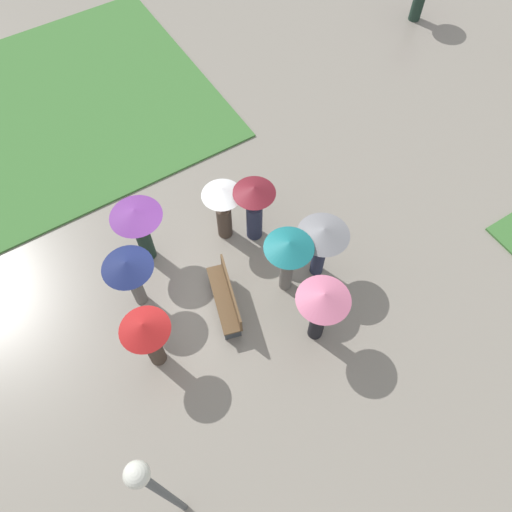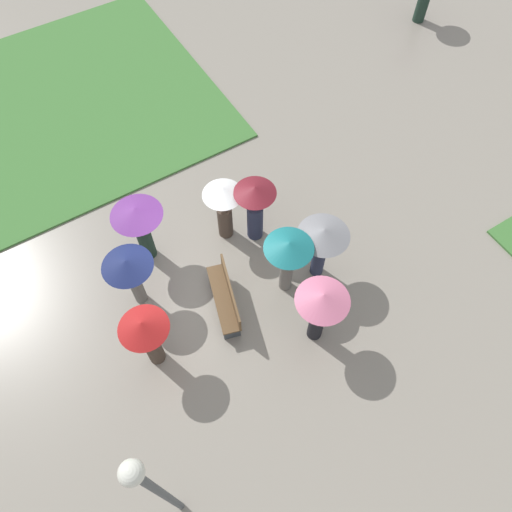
{
  "view_description": "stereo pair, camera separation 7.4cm",
  "coord_description": "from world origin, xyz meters",
  "px_view_note": "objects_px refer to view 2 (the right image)",
  "views": [
    {
      "loc": [
        5.59,
        -2.07,
        10.57
      ],
      "look_at": [
        0.74,
        0.98,
        1.04
      ],
      "focal_mm": 35.0,
      "sensor_mm": 36.0,
      "label": 1
    },
    {
      "loc": [
        5.63,
        -2.01,
        10.57
      ],
      "look_at": [
        0.74,
        0.98,
        1.04
      ],
      "focal_mm": 35.0,
      "sensor_mm": 36.0,
      "label": 2
    }
  ],
  "objects_px": {
    "crowd_person_red": "(146,334)",
    "crowd_person_teal": "(288,254)",
    "park_bench": "(226,296)",
    "crowd_person_pink": "(321,306)",
    "crowd_person_grey": "(322,240)",
    "crowd_person_purple": "(139,221)",
    "lamp_post": "(154,488)",
    "crowd_person_navy": "(129,270)",
    "crowd_person_white": "(224,203)",
    "crowd_person_maroon": "(255,205)"
  },
  "relations": [
    {
      "from": "park_bench",
      "to": "lamp_post",
      "type": "distance_m",
      "value": 4.93
    },
    {
      "from": "crowd_person_purple",
      "to": "lamp_post",
      "type": "bearing_deg",
      "value": -35.56
    },
    {
      "from": "lamp_post",
      "to": "crowd_person_grey",
      "type": "height_order",
      "value": "lamp_post"
    },
    {
      "from": "crowd_person_teal",
      "to": "crowd_person_red",
      "type": "xyz_separation_m",
      "value": [
        0.03,
        -3.37,
        -0.07
      ]
    },
    {
      "from": "crowd_person_red",
      "to": "crowd_person_pink",
      "type": "height_order",
      "value": "crowd_person_pink"
    },
    {
      "from": "park_bench",
      "to": "crowd_person_pink",
      "type": "bearing_deg",
      "value": 55.42
    },
    {
      "from": "crowd_person_teal",
      "to": "crowd_person_red",
      "type": "bearing_deg",
      "value": 110.5
    },
    {
      "from": "crowd_person_red",
      "to": "crowd_person_teal",
      "type": "bearing_deg",
      "value": 52.8
    },
    {
      "from": "park_bench",
      "to": "crowd_person_navy",
      "type": "relative_size",
      "value": 1.03
    },
    {
      "from": "lamp_post",
      "to": "crowd_person_white",
      "type": "bearing_deg",
      "value": 142.49
    },
    {
      "from": "park_bench",
      "to": "crowd_person_grey",
      "type": "relative_size",
      "value": 1.0
    },
    {
      "from": "crowd_person_red",
      "to": "crowd_person_purple",
      "type": "bearing_deg",
      "value": 120.7
    },
    {
      "from": "park_bench",
      "to": "crowd_person_grey",
      "type": "height_order",
      "value": "crowd_person_grey"
    },
    {
      "from": "crowd_person_red",
      "to": "crowd_person_pink",
      "type": "bearing_deg",
      "value": 29.81
    },
    {
      "from": "crowd_person_maroon",
      "to": "park_bench",
      "type": "bearing_deg",
      "value": -35.96
    },
    {
      "from": "crowd_person_red",
      "to": "crowd_person_maroon",
      "type": "height_order",
      "value": "crowd_person_red"
    },
    {
      "from": "lamp_post",
      "to": "crowd_person_pink",
      "type": "height_order",
      "value": "lamp_post"
    },
    {
      "from": "crowd_person_white",
      "to": "crowd_person_purple",
      "type": "distance_m",
      "value": 1.98
    },
    {
      "from": "crowd_person_maroon",
      "to": "lamp_post",
      "type": "bearing_deg",
      "value": -30.84
    },
    {
      "from": "crowd_person_purple",
      "to": "crowd_person_pink",
      "type": "distance_m",
      "value": 4.48
    },
    {
      "from": "park_bench",
      "to": "crowd_person_purple",
      "type": "height_order",
      "value": "crowd_person_purple"
    },
    {
      "from": "crowd_person_white",
      "to": "lamp_post",
      "type": "bearing_deg",
      "value": 36.02
    },
    {
      "from": "crowd_person_navy",
      "to": "crowd_person_pink",
      "type": "height_order",
      "value": "crowd_person_pink"
    },
    {
      "from": "crowd_person_teal",
      "to": "crowd_person_pink",
      "type": "height_order",
      "value": "crowd_person_pink"
    },
    {
      "from": "crowd_person_grey",
      "to": "crowd_person_teal",
      "type": "bearing_deg",
      "value": -137.9
    },
    {
      "from": "lamp_post",
      "to": "crowd_person_navy",
      "type": "bearing_deg",
      "value": 164.65
    },
    {
      "from": "park_bench",
      "to": "crowd_person_teal",
      "type": "bearing_deg",
      "value": 96.33
    },
    {
      "from": "crowd_person_maroon",
      "to": "crowd_person_white",
      "type": "bearing_deg",
      "value": -111.48
    },
    {
      "from": "crowd_person_white",
      "to": "crowd_person_pink",
      "type": "distance_m",
      "value": 3.45
    },
    {
      "from": "crowd_person_navy",
      "to": "crowd_person_teal",
      "type": "bearing_deg",
      "value": -142.63
    },
    {
      "from": "crowd_person_maroon",
      "to": "crowd_person_navy",
      "type": "bearing_deg",
      "value": -73.85
    },
    {
      "from": "crowd_person_purple",
      "to": "crowd_person_grey",
      "type": "bearing_deg",
      "value": 35.41
    },
    {
      "from": "crowd_person_white",
      "to": "crowd_person_red",
      "type": "height_order",
      "value": "crowd_person_red"
    },
    {
      "from": "crowd_person_pink",
      "to": "crowd_person_red",
      "type": "bearing_deg",
      "value": 108.9
    },
    {
      "from": "crowd_person_navy",
      "to": "crowd_person_maroon",
      "type": "xyz_separation_m",
      "value": [
        -0.16,
        3.22,
        -0.16
      ]
    },
    {
      "from": "crowd_person_navy",
      "to": "crowd_person_grey",
      "type": "relative_size",
      "value": 0.97
    },
    {
      "from": "park_bench",
      "to": "crowd_person_maroon",
      "type": "bearing_deg",
      "value": 147.01
    },
    {
      "from": "park_bench",
      "to": "crowd_person_white",
      "type": "relative_size",
      "value": 0.99
    },
    {
      "from": "crowd_person_pink",
      "to": "crowd_person_grey",
      "type": "bearing_deg",
      "value": 4.7
    },
    {
      "from": "lamp_post",
      "to": "crowd_person_red",
      "type": "distance_m",
      "value": 3.43
    },
    {
      "from": "crowd_person_navy",
      "to": "park_bench",
      "type": "bearing_deg",
      "value": -153.8
    },
    {
      "from": "park_bench",
      "to": "lamp_post",
      "type": "xyz_separation_m",
      "value": [
        3.19,
        -2.84,
        2.46
      ]
    },
    {
      "from": "crowd_person_grey",
      "to": "crowd_person_pink",
      "type": "relative_size",
      "value": 0.92
    },
    {
      "from": "crowd_person_teal",
      "to": "crowd_person_purple",
      "type": "distance_m",
      "value": 3.44
    },
    {
      "from": "crowd_person_grey",
      "to": "crowd_person_maroon",
      "type": "bearing_deg",
      "value": 158.99
    },
    {
      "from": "crowd_person_white",
      "to": "crowd_person_red",
      "type": "xyz_separation_m",
      "value": [
        2.08,
        -2.92,
        0.12
      ]
    },
    {
      "from": "crowd_person_teal",
      "to": "crowd_person_purple",
      "type": "height_order",
      "value": "crowd_person_teal"
    },
    {
      "from": "crowd_person_red",
      "to": "crowd_person_pink",
      "type": "relative_size",
      "value": 0.96
    },
    {
      "from": "lamp_post",
      "to": "crowd_person_teal",
      "type": "relative_size",
      "value": 2.43
    },
    {
      "from": "park_bench",
      "to": "crowd_person_red",
      "type": "bearing_deg",
      "value": -65.32
    }
  ]
}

